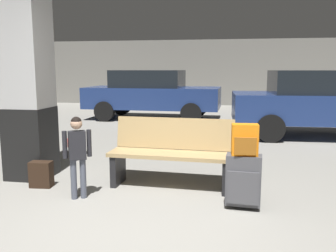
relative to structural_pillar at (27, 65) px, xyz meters
name	(u,v)px	position (x,y,z in m)	size (l,w,h in m)	color
ground_plane	(184,150)	(1.90, 2.31, -1.64)	(18.00, 18.00, 0.10)	gray
garage_back_wall	(210,73)	(1.90, 11.17, -0.19)	(18.00, 0.12, 2.80)	slate
structural_pillar	(27,65)	(0.00, 0.00, 0.00)	(0.57, 0.57, 3.20)	black
bench	(172,153)	(2.04, -0.07, -1.15)	(1.62, 0.61, 0.89)	tan
suitcase	(243,180)	(2.94, -0.72, -1.27)	(0.39, 0.26, 0.60)	#4C4C51
backpack_bright	(245,140)	(2.94, -0.72, -0.82)	(0.29, 0.20, 0.34)	orange
child	(77,149)	(1.02, -0.73, -0.98)	(0.30, 0.20, 0.99)	#4C5160
backpack_dark_floor	(42,174)	(0.36, -0.40, -1.42)	(0.29, 0.21, 0.34)	black
parked_car_near	(323,102)	(4.87, 4.00, -0.78)	(4.16, 1.92, 1.51)	navy
parked_car_far	(152,93)	(0.39, 6.33, -0.78)	(4.15, 1.89, 1.51)	navy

